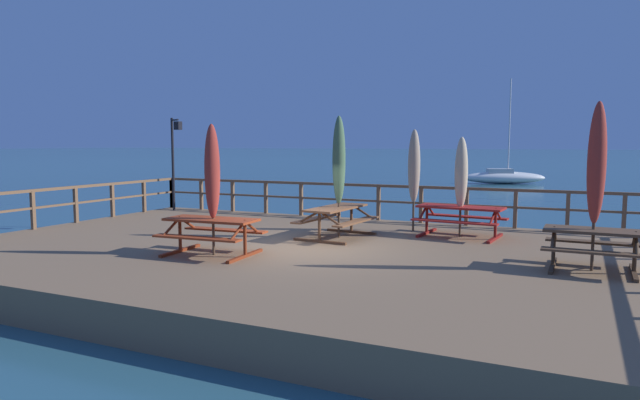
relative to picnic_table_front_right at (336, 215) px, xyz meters
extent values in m
plane|color=#2D5B6B|center=(-0.09, -1.54, -1.23)|extent=(600.00, 600.00, 0.00)
cube|color=#846647|center=(-0.09, -1.54, -0.89)|extent=(16.08, 10.26, 0.67)
cube|color=brown|center=(-0.09, 3.44, 0.49)|extent=(15.78, 0.09, 0.08)
cube|color=brown|center=(-0.09, 3.44, 0.02)|extent=(15.78, 0.07, 0.06)
cube|color=brown|center=(-7.98, 3.44, -0.04)|extent=(0.10, 0.10, 1.05)
cube|color=brown|center=(-6.66, 3.44, -0.04)|extent=(0.10, 0.10, 1.05)
cube|color=brown|center=(-5.35, 3.44, -0.04)|extent=(0.10, 0.10, 1.05)
cube|color=brown|center=(-4.03, 3.44, -0.04)|extent=(0.10, 0.10, 1.05)
cube|color=brown|center=(-2.72, 3.44, -0.04)|extent=(0.10, 0.10, 1.05)
cube|color=brown|center=(-1.40, 3.44, -0.04)|extent=(0.10, 0.10, 1.05)
cube|color=brown|center=(-0.09, 3.44, -0.04)|extent=(0.10, 0.10, 1.05)
cube|color=brown|center=(1.23, 3.44, -0.04)|extent=(0.10, 0.10, 1.05)
cube|color=brown|center=(2.54, 3.44, -0.04)|extent=(0.10, 0.10, 1.05)
cube|color=brown|center=(3.86, 3.44, -0.04)|extent=(0.10, 0.10, 1.05)
cube|color=brown|center=(5.17, 3.44, -0.04)|extent=(0.10, 0.10, 1.05)
cube|color=brown|center=(6.49, 3.44, -0.04)|extent=(0.10, 0.10, 1.05)
cube|color=brown|center=(-7.98, -1.54, 0.49)|extent=(0.09, 9.96, 0.08)
cube|color=brown|center=(-7.98, -1.54, 0.02)|extent=(0.07, 9.96, 0.06)
cube|color=brown|center=(-7.98, -2.25, -0.04)|extent=(0.10, 0.10, 1.05)
cube|color=brown|center=(-7.98, -0.83, -0.04)|extent=(0.10, 0.10, 1.05)
cube|color=brown|center=(-7.98, 0.60, -0.04)|extent=(0.10, 0.10, 1.05)
cube|color=brown|center=(-7.98, 2.02, -0.04)|extent=(0.10, 0.10, 1.05)
cube|color=brown|center=(-7.98, 3.44, -0.04)|extent=(0.10, 0.10, 1.05)
cube|color=brown|center=(0.00, 0.00, 0.18)|extent=(0.92, 2.11, 0.05)
cube|color=brown|center=(0.56, -0.04, -0.12)|extent=(0.44, 2.07, 0.04)
cube|color=brown|center=(-0.56, 0.04, -0.12)|extent=(0.44, 2.07, 0.04)
cube|color=brown|center=(-0.07, -0.84, -0.53)|extent=(1.40, 0.19, 0.06)
cylinder|color=brown|center=(-0.07, -0.84, -0.19)|extent=(0.07, 0.07, 0.74)
cylinder|color=brown|center=(0.21, -0.87, 0.03)|extent=(0.63, 0.11, 0.37)
cylinder|color=brown|center=(-0.35, -0.82, 0.03)|extent=(0.63, 0.11, 0.37)
cube|color=brown|center=(0.07, 0.84, -0.53)|extent=(1.40, 0.19, 0.06)
cylinder|color=brown|center=(0.07, 0.84, -0.19)|extent=(0.07, 0.07, 0.74)
cylinder|color=brown|center=(0.35, 0.82, 0.03)|extent=(0.63, 0.11, 0.37)
cylinder|color=brown|center=(-0.21, 0.87, 0.03)|extent=(0.63, 0.11, 0.37)
cube|color=#993819|center=(-1.51, -3.08, 0.18)|extent=(1.98, 0.88, 0.05)
cube|color=#993819|center=(-1.48, -3.64, -0.12)|extent=(1.95, 0.40, 0.04)
cube|color=#993819|center=(-1.55, -2.52, -0.12)|extent=(1.95, 0.40, 0.04)
cube|color=maroon|center=(-2.30, -3.13, -0.53)|extent=(0.16, 1.40, 0.06)
cylinder|color=maroon|center=(-2.30, -3.13, -0.19)|extent=(0.07, 0.07, 0.74)
cylinder|color=maroon|center=(-2.28, -3.41, 0.03)|extent=(0.09, 0.63, 0.37)
cylinder|color=maroon|center=(-2.32, -2.85, 0.03)|extent=(0.09, 0.63, 0.37)
cube|color=maroon|center=(-0.72, -3.03, -0.53)|extent=(0.16, 1.40, 0.06)
cylinder|color=maroon|center=(-0.72, -3.03, -0.19)|extent=(0.07, 0.07, 0.74)
cylinder|color=maroon|center=(-0.71, -3.31, 0.03)|extent=(0.09, 0.63, 0.37)
cylinder|color=maroon|center=(-0.74, -2.75, 0.03)|extent=(0.09, 0.63, 0.37)
cube|color=brown|center=(5.70, -1.38, 0.18)|extent=(1.71, 0.79, 0.05)
cube|color=brown|center=(5.69, -1.94, -0.12)|extent=(1.70, 0.31, 0.04)
cube|color=brown|center=(5.71, -0.82, -0.12)|extent=(1.70, 0.31, 0.04)
cube|color=#432F1F|center=(5.03, -1.37, -0.53)|extent=(0.11, 1.40, 0.06)
cylinder|color=#432F1F|center=(5.03, -1.37, -0.19)|extent=(0.07, 0.07, 0.74)
cylinder|color=#432F1F|center=(5.03, -1.65, 0.03)|extent=(0.07, 0.63, 0.37)
cylinder|color=#432F1F|center=(5.04, -1.09, 0.03)|extent=(0.07, 0.63, 0.37)
cube|color=#432F1F|center=(6.37, -1.39, -0.53)|extent=(0.11, 1.40, 0.06)
cylinder|color=#432F1F|center=(6.37, -1.39, -0.19)|extent=(0.07, 0.07, 0.74)
cylinder|color=#432F1F|center=(6.36, -1.67, 0.03)|extent=(0.07, 0.63, 0.37)
cylinder|color=#432F1F|center=(6.37, -1.11, 0.03)|extent=(0.07, 0.63, 0.37)
cube|color=maroon|center=(2.76, 1.41, 0.18)|extent=(2.15, 0.94, 0.05)
cube|color=maroon|center=(2.71, 0.86, -0.12)|extent=(2.11, 0.46, 0.04)
cube|color=maroon|center=(2.81, 1.97, -0.12)|extent=(2.11, 0.46, 0.04)
cube|color=maroon|center=(1.90, 1.49, -0.53)|extent=(0.20, 1.40, 0.06)
cylinder|color=maroon|center=(1.90, 1.49, -0.19)|extent=(0.07, 0.07, 0.74)
cylinder|color=maroon|center=(1.87, 1.21, 0.03)|extent=(0.11, 0.63, 0.37)
cylinder|color=maroon|center=(1.92, 1.77, 0.03)|extent=(0.11, 0.63, 0.37)
cube|color=maroon|center=(3.62, 1.34, -0.53)|extent=(0.20, 1.40, 0.06)
cylinder|color=maroon|center=(3.62, 1.34, -0.19)|extent=(0.07, 0.07, 0.74)
cylinder|color=maroon|center=(3.60, 1.06, 0.03)|extent=(0.11, 0.63, 0.37)
cylinder|color=maroon|center=(3.64, 1.62, 0.03)|extent=(0.11, 0.63, 0.37)
cylinder|color=#4C3828|center=(0.06, 0.01, 0.86)|extent=(0.06, 0.06, 2.83)
ellipsoid|color=#4C704C|center=(0.06, 0.01, 1.36)|extent=(0.32, 0.32, 2.15)
cylinder|color=#2D432D|center=(0.06, 0.01, 1.20)|extent=(0.21, 0.21, 0.05)
cone|color=#4C3828|center=(0.06, 0.01, 2.34)|extent=(0.10, 0.10, 0.14)
cylinder|color=#4C3828|center=(-1.46, -3.09, 0.73)|extent=(0.06, 0.06, 2.58)
ellipsoid|color=#A33328|center=(-1.46, -3.09, 1.18)|extent=(0.32, 0.32, 1.96)
cylinder|color=maroon|center=(-1.46, -3.09, 1.04)|extent=(0.21, 0.21, 0.05)
cone|color=#4C3828|center=(-1.46, -3.09, 2.09)|extent=(0.10, 0.10, 0.14)
cylinder|color=#4C3828|center=(5.69, -1.38, 0.89)|extent=(0.06, 0.06, 2.91)
ellipsoid|color=#A33328|center=(5.69, -1.38, 1.41)|extent=(0.32, 0.32, 2.21)
cylinder|color=maroon|center=(5.69, -1.38, 1.24)|extent=(0.21, 0.21, 0.05)
cone|color=#4C3828|center=(5.69, -1.38, 2.42)|extent=(0.10, 0.10, 0.14)
cylinder|color=#4C3828|center=(2.76, 1.42, 0.61)|extent=(0.06, 0.06, 2.35)
ellipsoid|color=#CCB793|center=(2.76, 1.42, 1.03)|extent=(0.32, 0.32, 1.79)
cylinder|color=#7A6E58|center=(2.76, 1.42, 0.90)|extent=(0.21, 0.21, 0.05)
cone|color=#4C3828|center=(2.76, 1.42, 1.86)|extent=(0.10, 0.10, 0.14)
cylinder|color=#4C3828|center=(1.44, 1.85, 0.71)|extent=(0.06, 0.06, 2.55)
ellipsoid|color=tan|center=(1.44, 1.85, 1.16)|extent=(0.32, 0.32, 1.94)
cylinder|color=#685B4C|center=(1.44, 1.85, 1.02)|extent=(0.21, 0.21, 0.05)
cone|color=#4C3828|center=(1.44, 1.85, 2.06)|extent=(0.10, 0.10, 0.14)
cylinder|color=black|center=(-7.43, 2.89, 1.04)|extent=(0.09, 0.09, 3.20)
cylinder|color=black|center=(-7.19, 2.76, 2.56)|extent=(0.51, 0.32, 0.06)
cube|color=black|center=(-6.95, 2.62, 2.36)|extent=(0.20, 0.20, 0.28)
sphere|color=#F4E08C|center=(-6.95, 2.62, 2.36)|extent=(0.14, 0.14, 0.14)
ellipsoid|color=white|center=(0.27, 30.95, -0.78)|extent=(6.21, 3.68, 0.90)
cube|color=silver|center=(-0.01, 30.84, -0.28)|extent=(2.07, 1.65, 0.36)
cylinder|color=silver|center=(0.55, 31.06, 2.99)|extent=(0.10, 0.10, 7.00)
camera|label=1|loc=(5.43, -12.63, 1.76)|focal=31.49mm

